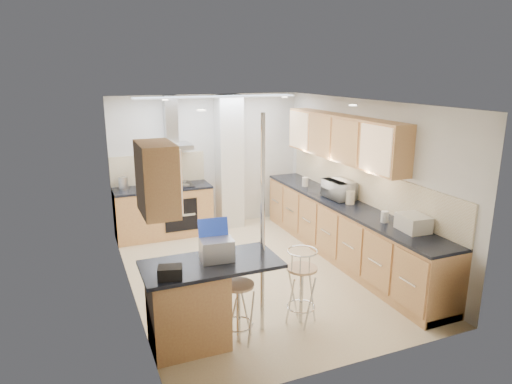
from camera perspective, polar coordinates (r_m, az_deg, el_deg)
name	(u,v)px	position (r m, az deg, el deg)	size (l,w,h in m)	color
ground	(257,272)	(6.91, 0.08, -10.03)	(4.80, 4.80, 0.00)	#D3B78D
room_shell	(267,165)	(6.88, 1.39, 3.40)	(3.64, 4.84, 2.51)	silver
right_counter	(344,230)	(7.40, 10.92, -4.74)	(0.63, 4.40, 0.92)	#B67748
back_counter	(164,211)	(8.39, -11.48, -2.39)	(1.70, 0.63, 0.92)	#B67748
peninsula	(212,302)	(5.14, -5.50, -13.51)	(1.47, 0.72, 0.94)	#B67748
microwave	(339,189)	(7.45, 10.37, 0.31)	(0.54, 0.36, 0.30)	silver
laptop	(217,250)	(4.95, -4.93, -7.19)	(0.35, 0.26, 0.24)	#96999D
bag	(170,273)	(4.61, -10.70, -9.88)	(0.23, 0.17, 0.13)	black
bar_stool_near	(238,304)	(5.13, -2.23, -13.81)	(0.37, 0.37, 0.91)	tan
bar_stool_end	(301,287)	(5.48, 5.70, -11.69)	(0.38, 0.38, 0.93)	tan
jar_a	(332,185)	(7.90, 9.45, 0.82)	(0.12, 0.12, 0.19)	beige
jar_b	(305,182)	(8.16, 6.16, 1.28)	(0.11, 0.11, 0.17)	beige
jar_c	(350,197)	(7.19, 11.69, -0.68)	(0.14, 0.14, 0.20)	#B2A78E
jar_d	(385,217)	(6.44, 15.77, -3.00)	(0.10, 0.10, 0.15)	silver
bread_bin	(413,223)	(6.21, 19.07, -3.67)	(0.31, 0.40, 0.21)	beige
kettle	(123,183)	(8.22, -16.26, 1.05)	(0.16, 0.16, 0.22)	#B1B4B6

